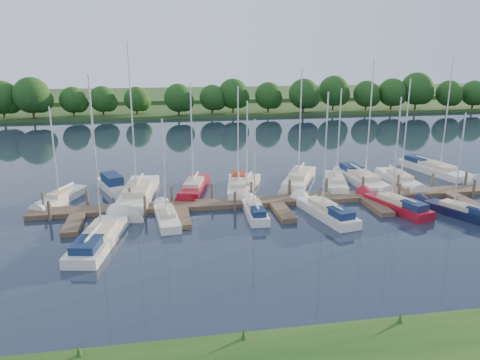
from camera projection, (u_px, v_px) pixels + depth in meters
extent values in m
plane|color=#182031|center=(301.00, 239.00, 32.53)|extent=(260.00, 260.00, 0.00)
cube|color=#4C392A|center=(274.00, 201.00, 40.07)|extent=(40.00, 2.00, 0.40)
cube|color=#4C392A|center=(74.00, 225.00, 34.58)|extent=(1.20, 4.00, 0.40)
cube|color=#4C392A|center=(182.00, 218.00, 35.90)|extent=(1.20, 4.00, 0.40)
cube|color=#4C392A|center=(283.00, 212.00, 37.22)|extent=(1.20, 4.00, 0.40)
cube|color=#4C392A|center=(377.00, 207.00, 38.54)|extent=(1.20, 4.00, 0.40)
cube|color=#4C392A|center=(465.00, 202.00, 39.86)|extent=(1.20, 4.00, 0.40)
cylinder|color=#473D33|center=(43.00, 204.00, 38.06)|extent=(0.24, 0.24, 2.00)
cylinder|color=#473D33|center=(88.00, 201.00, 38.63)|extent=(0.24, 0.24, 2.00)
cylinder|color=#473D33|center=(130.00, 199.00, 39.20)|extent=(0.24, 0.24, 2.00)
cylinder|color=#473D33|center=(172.00, 197.00, 39.77)|extent=(0.24, 0.24, 2.00)
cylinder|color=#473D33|center=(212.00, 195.00, 40.34)|extent=(0.24, 0.24, 2.00)
cylinder|color=#473D33|center=(251.00, 193.00, 40.91)|extent=(0.24, 0.24, 2.00)
cylinder|color=#473D33|center=(289.00, 191.00, 41.48)|extent=(0.24, 0.24, 2.00)
cylinder|color=#473D33|center=(327.00, 189.00, 42.05)|extent=(0.24, 0.24, 2.00)
cylinder|color=#473D33|center=(363.00, 187.00, 42.62)|extent=(0.24, 0.24, 2.00)
cylinder|color=#473D33|center=(398.00, 185.00, 43.19)|extent=(0.24, 0.24, 2.00)
cylinder|color=#473D33|center=(432.00, 184.00, 43.76)|extent=(0.24, 0.24, 2.00)
cylinder|color=#473D33|center=(465.00, 182.00, 44.33)|extent=(0.24, 0.24, 2.00)
cylinder|color=#473D33|center=(50.00, 214.00, 35.76)|extent=(0.24, 0.24, 2.00)
cylinder|color=#473D33|center=(145.00, 208.00, 36.94)|extent=(0.24, 0.24, 2.00)
cylinder|color=#473D33|center=(235.00, 203.00, 38.13)|extent=(0.24, 0.24, 2.00)
cylinder|color=#473D33|center=(319.00, 199.00, 39.32)|extent=(0.24, 0.24, 2.00)
cylinder|color=#473D33|center=(399.00, 194.00, 40.51)|extent=(0.24, 0.24, 2.00)
cylinder|color=#473D33|center=(474.00, 190.00, 41.69)|extent=(0.24, 0.24, 2.00)
cube|color=#20451A|center=(201.00, 108.00, 103.61)|extent=(180.00, 30.00, 0.60)
cube|color=#3A5525|center=(193.00, 95.00, 127.23)|extent=(220.00, 40.00, 1.40)
cylinder|color=#38281C|center=(7.00, 114.00, 86.33)|extent=(0.36, 0.36, 2.52)
sphere|color=#14350E|center=(5.00, 97.00, 85.50)|extent=(5.87, 5.87, 5.87)
sphere|color=#14350E|center=(13.00, 101.00, 86.13)|extent=(4.19, 4.19, 4.19)
cylinder|color=#38281C|center=(34.00, 115.00, 85.43)|extent=(0.36, 0.36, 2.24)
sphere|color=#14350E|center=(33.00, 100.00, 84.70)|extent=(5.23, 5.23, 5.23)
sphere|color=#14350E|center=(40.00, 104.00, 85.27)|extent=(3.74, 3.74, 3.74)
cylinder|color=#38281C|center=(67.00, 113.00, 86.61)|extent=(0.36, 0.36, 2.83)
sphere|color=#14350E|center=(65.00, 94.00, 85.68)|extent=(6.60, 6.60, 6.60)
sphere|color=#14350E|center=(73.00, 99.00, 86.35)|extent=(4.71, 4.71, 4.71)
cylinder|color=#38281C|center=(107.00, 113.00, 88.47)|extent=(0.36, 0.36, 2.40)
sphere|color=#14350E|center=(106.00, 97.00, 87.68)|extent=(5.60, 5.60, 5.60)
sphere|color=#14350E|center=(113.00, 101.00, 88.28)|extent=(4.00, 4.00, 4.00)
cylinder|color=#38281C|center=(139.00, 111.00, 90.32)|extent=(0.36, 0.36, 2.52)
sphere|color=#14350E|center=(138.00, 95.00, 89.50)|extent=(5.87, 5.87, 5.87)
sphere|color=#14350E|center=(145.00, 99.00, 90.12)|extent=(4.19, 4.19, 4.19)
cylinder|color=#38281C|center=(180.00, 113.00, 88.76)|extent=(0.36, 0.36, 2.14)
sphere|color=#14350E|center=(179.00, 99.00, 88.06)|extent=(4.99, 4.99, 4.99)
sphere|color=#14350E|center=(185.00, 103.00, 88.62)|extent=(3.57, 3.57, 3.57)
cylinder|color=#38281C|center=(214.00, 112.00, 89.91)|extent=(0.36, 0.36, 2.14)
sphere|color=#14350E|center=(214.00, 99.00, 89.21)|extent=(4.99, 4.99, 4.99)
sphere|color=#14350E|center=(219.00, 102.00, 89.77)|extent=(3.56, 3.56, 3.56)
cylinder|color=#38281C|center=(247.00, 110.00, 90.59)|extent=(0.36, 0.36, 2.70)
sphere|color=#14350E|center=(247.00, 93.00, 89.71)|extent=(6.30, 6.30, 6.30)
sphere|color=#14350E|center=(254.00, 98.00, 90.36)|extent=(4.50, 4.50, 4.50)
cylinder|color=#38281C|center=(268.00, 109.00, 92.32)|extent=(0.36, 0.36, 2.81)
sphere|color=#14350E|center=(269.00, 91.00, 91.39)|extent=(6.56, 6.56, 6.56)
sphere|color=#14350E|center=(275.00, 96.00, 92.07)|extent=(4.69, 4.69, 4.69)
cylinder|color=#38281C|center=(306.00, 111.00, 93.03)|extent=(0.36, 0.36, 2.00)
sphere|color=#14350E|center=(306.00, 98.00, 92.37)|extent=(4.67, 4.67, 4.67)
sphere|color=#14350E|center=(311.00, 101.00, 92.91)|extent=(3.34, 3.34, 3.34)
cylinder|color=#38281C|center=(334.00, 108.00, 95.72)|extent=(0.36, 0.36, 2.22)
sphere|color=#14350E|center=(335.00, 95.00, 94.99)|extent=(5.18, 5.18, 5.18)
sphere|color=#14350E|center=(340.00, 98.00, 95.57)|extent=(3.70, 3.70, 3.70)
cylinder|color=#38281C|center=(363.00, 108.00, 95.66)|extent=(0.36, 0.36, 2.34)
sphere|color=#14350E|center=(364.00, 94.00, 94.89)|extent=(5.46, 5.46, 5.46)
sphere|color=#14350E|center=(369.00, 98.00, 95.49)|extent=(3.90, 3.90, 3.90)
cylinder|color=#38281C|center=(385.00, 106.00, 97.53)|extent=(0.36, 0.36, 2.68)
sphere|color=#14350E|center=(386.00, 90.00, 96.65)|extent=(6.26, 6.26, 6.26)
sphere|color=#14350E|center=(391.00, 94.00, 97.30)|extent=(4.47, 4.47, 4.47)
cylinder|color=#38281C|center=(419.00, 105.00, 99.37)|extent=(0.36, 0.36, 2.82)
sphere|color=#14350E|center=(421.00, 88.00, 98.44)|extent=(6.57, 6.57, 6.57)
sphere|color=#14350E|center=(426.00, 93.00, 99.12)|extent=(4.69, 4.69, 4.69)
cylinder|color=#38281C|center=(448.00, 106.00, 98.89)|extent=(0.36, 0.36, 2.45)
sphere|color=#14350E|center=(450.00, 91.00, 98.08)|extent=(5.73, 5.73, 5.73)
sphere|color=#14350E|center=(454.00, 95.00, 98.69)|extent=(4.09, 4.09, 4.09)
cylinder|color=#38281C|center=(472.00, 106.00, 100.59)|extent=(0.36, 0.36, 2.04)
sphere|color=#14350E|center=(473.00, 94.00, 99.92)|extent=(4.77, 4.77, 4.77)
sphere|color=#14350E|center=(477.00, 97.00, 100.46)|extent=(3.40, 3.40, 3.40)
cube|color=silver|center=(63.00, 199.00, 40.73)|extent=(3.59, 5.80, 0.99)
cone|color=silver|center=(43.00, 209.00, 38.08)|extent=(1.48, 2.12, 0.79)
cube|color=#C3B496|center=(61.00, 193.00, 40.30)|extent=(2.05, 2.79, 0.45)
cylinder|color=silver|center=(54.00, 152.00, 39.05)|extent=(0.12, 0.12, 7.60)
cylinder|color=silver|center=(66.00, 186.00, 41.00)|extent=(1.05, 2.38, 0.10)
cylinder|color=silver|center=(66.00, 186.00, 41.00)|extent=(1.04, 2.16, 0.20)
cube|color=silver|center=(113.00, 188.00, 43.91)|extent=(3.53, 5.56, 1.06)
cone|color=silver|center=(121.00, 195.00, 41.73)|extent=(1.39, 1.79, 0.87)
cube|color=#142548|center=(112.00, 179.00, 43.68)|extent=(2.35, 3.22, 0.95)
cube|color=silver|center=(139.00, 196.00, 41.58)|extent=(3.70, 9.73, 1.24)
cone|color=silver|center=(130.00, 214.00, 37.02)|extent=(1.69, 3.45, 1.33)
cube|color=#C3B496|center=(137.00, 189.00, 40.91)|extent=(2.46, 4.47, 0.56)
cylinder|color=silver|center=(132.00, 118.00, 38.78)|extent=(0.12, 0.12, 12.81)
cylinder|color=silver|center=(139.00, 179.00, 42.16)|extent=(0.58, 4.25, 0.10)
cylinder|color=silver|center=(139.00, 179.00, 42.16)|extent=(0.62, 3.79, 0.20)
cube|color=maroon|center=(195.00, 188.00, 43.83)|extent=(3.57, 7.11, 1.05)
cone|color=maroon|center=(188.00, 200.00, 40.55)|extent=(1.53, 2.56, 0.96)
cube|color=#C3B496|center=(194.00, 183.00, 43.33)|extent=(2.16, 3.34, 0.48)
cylinder|color=silver|center=(192.00, 136.00, 41.79)|extent=(0.12, 0.12, 9.24)
cylinder|color=silver|center=(195.00, 176.00, 44.21)|extent=(0.87, 3.01, 0.10)
cylinder|color=silver|center=(195.00, 176.00, 44.21)|extent=(0.88, 2.70, 0.20)
cube|color=silver|center=(238.00, 188.00, 43.92)|extent=(3.01, 6.88, 1.02)
cone|color=silver|center=(238.00, 199.00, 40.72)|extent=(1.33, 2.46, 0.93)
cube|color=#C3B496|center=(238.00, 183.00, 43.43)|extent=(1.90, 3.19, 0.46)
cube|color=maroon|center=(238.00, 176.00, 45.52)|extent=(1.64, 2.19, 0.51)
cylinder|color=silver|center=(238.00, 137.00, 41.94)|extent=(0.12, 0.12, 8.98)
cylinder|color=silver|center=(238.00, 176.00, 44.29)|extent=(0.63, 2.96, 0.10)
cylinder|color=silver|center=(238.00, 176.00, 44.29)|extent=(0.67, 2.65, 0.20)
cube|color=silver|center=(248.00, 186.00, 44.69)|extent=(3.50, 5.88, 0.94)
cone|color=silver|center=(242.00, 194.00, 42.00)|extent=(1.45, 2.14, 0.80)
cube|color=#C3B496|center=(247.00, 181.00, 44.26)|extent=(2.02, 2.82, 0.43)
cylinder|color=silver|center=(247.00, 143.00, 42.99)|extent=(0.12, 0.12, 7.68)
cylinder|color=silver|center=(249.00, 175.00, 44.98)|extent=(1.00, 2.43, 0.10)
cylinder|color=silver|center=(249.00, 175.00, 44.98)|extent=(0.99, 2.20, 0.20)
cube|color=silver|center=(299.00, 181.00, 46.37)|extent=(5.32, 7.77, 1.23)
cone|color=silver|center=(292.00, 192.00, 42.86)|extent=(2.15, 2.86, 1.07)
cube|color=#C3B496|center=(299.00, 174.00, 45.81)|extent=(2.97, 3.78, 0.56)
cylinder|color=silver|center=(300.00, 124.00, 44.11)|extent=(0.12, 0.12, 10.29)
cylinder|color=silver|center=(301.00, 167.00, 46.74)|extent=(1.62, 3.11, 0.10)
cylinder|color=silver|center=(301.00, 167.00, 46.74)|extent=(1.54, 2.82, 0.20)
cube|color=silver|center=(335.00, 183.00, 45.51)|extent=(3.47, 6.69, 0.95)
cone|color=silver|center=(339.00, 193.00, 42.42)|extent=(1.48, 2.41, 0.90)
cube|color=#C3B496|center=(336.00, 178.00, 45.04)|extent=(2.08, 3.16, 0.43)
cylinder|color=silver|center=(339.00, 136.00, 43.60)|extent=(0.12, 0.12, 8.70)
cylinder|color=silver|center=(335.00, 172.00, 45.87)|extent=(0.88, 2.82, 0.10)
cylinder|color=silver|center=(335.00, 172.00, 45.87)|extent=(0.89, 2.54, 0.20)
cube|color=silver|center=(361.00, 181.00, 46.22)|extent=(2.59, 8.37, 1.13)
cone|color=silver|center=(382.00, 193.00, 42.30)|extent=(1.26, 2.94, 1.16)
cube|color=#C3B496|center=(363.00, 175.00, 45.63)|extent=(1.86, 3.79, 0.51)
cube|color=#142548|center=(352.00, 168.00, 48.19)|extent=(1.71, 2.54, 0.57)
cylinder|color=silver|center=(370.00, 120.00, 43.77)|extent=(0.12, 0.12, 11.21)
cylinder|color=silver|center=(358.00, 168.00, 46.69)|extent=(0.22, 3.74, 0.10)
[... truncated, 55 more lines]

